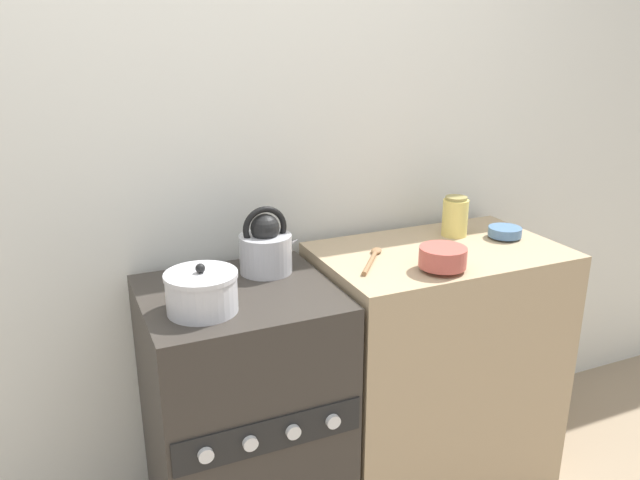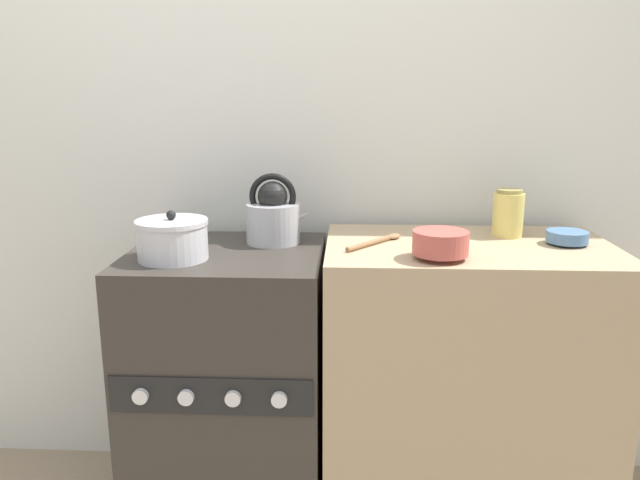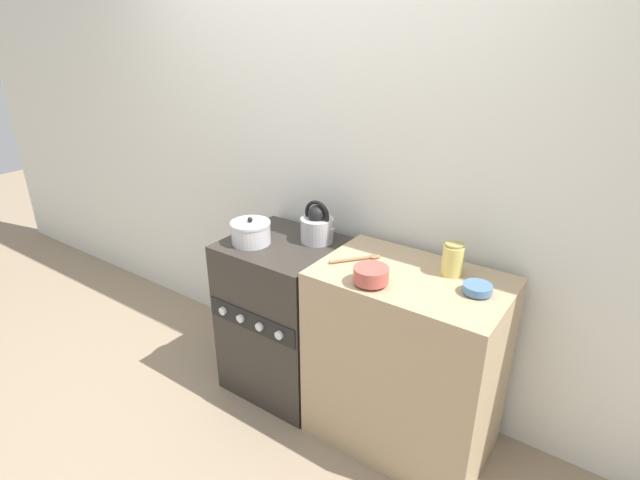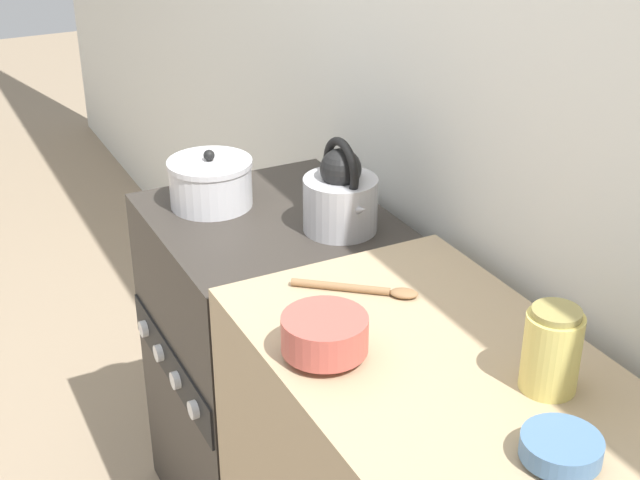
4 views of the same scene
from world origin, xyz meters
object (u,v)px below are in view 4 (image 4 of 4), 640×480
Objects in this scene: small_ceramic_bowl at (561,448)px; storage_jar at (552,350)px; kettle at (341,196)px; cooking_pot at (211,183)px; enamel_bowl at (325,334)px; stove at (274,372)px.

storage_jar is at bearing 145.85° from small_ceramic_bowl.
kettle is 1.08× the size of cooking_pot.
enamel_bowl is at bearing -5.75° from cooking_pot.
kettle is 0.58m from enamel_bowl.
storage_jar is (-0.15, 0.10, 0.05)m from small_ceramic_bowl.
cooking_pot is at bearing 174.25° from enamel_bowl.
enamel_bowl is (0.77, -0.08, 0.02)m from cooking_pot.
kettle is 1.48× the size of enamel_bowl.
cooking_pot is at bearing -174.74° from small_ceramic_bowl.
cooking_pot is 1.72× the size of small_ceramic_bowl.
kettle is 1.86× the size of small_ceramic_bowl.
storage_jar is (0.88, 0.11, 0.56)m from stove.
stove is 0.84m from enamel_bowl.
enamel_bowl is (0.63, -0.18, 0.53)m from stove.
storage_jar is at bearing 11.75° from cooking_pot.
small_ceramic_bowl is (1.04, 0.01, 0.51)m from stove.
cooking_pot is 1.40× the size of storage_jar.
stove is at bearing -138.18° from kettle.
stove is 0.57m from kettle.
enamel_bowl is 1.02× the size of storage_jar.
enamel_bowl is 0.44m from small_ceramic_bowl.
small_ceramic_bowl is 0.19m from storage_jar.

